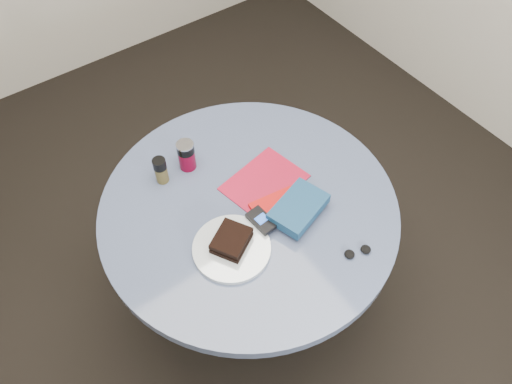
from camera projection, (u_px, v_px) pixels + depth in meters
ground at (251, 302)px, 2.26m from camera, size 4.00×4.00×0.00m
table at (249, 232)px, 1.79m from camera, size 1.00×1.00×0.75m
plate at (232, 248)px, 1.55m from camera, size 0.26×0.26×0.02m
sandwich at (231, 240)px, 1.54m from camera, size 0.15×0.14×0.04m
soda_can at (186, 155)px, 1.72m from camera, size 0.08×0.08×0.11m
pepper_grinder at (161, 170)px, 1.68m from camera, size 0.05×0.05×0.10m
magazine at (264, 182)px, 1.72m from camera, size 0.30×0.25×0.00m
red_book at (277, 207)px, 1.64m from camera, size 0.17×0.13×0.01m
novel at (299, 208)px, 1.61m from camera, size 0.22×0.18×0.04m
mp3_player at (262, 220)px, 1.59m from camera, size 0.06×0.10×0.02m
headphones at (358, 252)px, 1.54m from camera, size 0.09×0.06×0.02m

